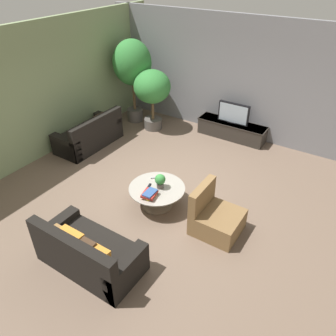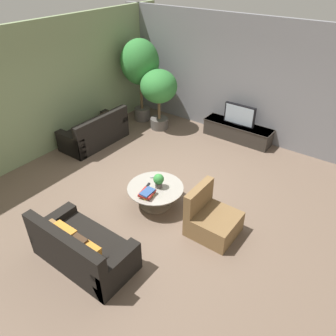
{
  "view_description": "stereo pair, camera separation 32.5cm",
  "coord_description": "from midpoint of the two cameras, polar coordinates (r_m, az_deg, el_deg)",
  "views": [
    {
      "loc": [
        3.05,
        -4.51,
        4.17
      ],
      "look_at": [
        0.09,
        0.07,
        0.55
      ],
      "focal_mm": 35.0,
      "sensor_mm": 36.0,
      "label": 1
    },
    {
      "loc": [
        3.32,
        -4.33,
        4.17
      ],
      "look_at": [
        0.09,
        0.07,
        0.55
      ],
      "focal_mm": 35.0,
      "sensor_mm": 36.0,
      "label": 2
    }
  ],
  "objects": [
    {
      "name": "couch_by_wall",
      "position": [
        8.58,
        -11.49,
        5.95
      ],
      "size": [
        0.84,
        1.71,
        0.84
      ],
      "rotation": [
        0.0,
        0.0,
        -1.57
      ],
      "color": "black",
      "rests_on": "ground"
    },
    {
      "name": "media_console",
      "position": [
        8.85,
        13.04,
        6.21
      ],
      "size": [
        1.81,
        0.5,
        0.44
      ],
      "color": "#2D2823",
      "rests_on": "ground"
    },
    {
      "name": "side_wall_left",
      "position": [
        8.37,
        -17.62,
        13.43
      ],
      "size": [
        0.12,
        7.4,
        3.0
      ],
      "primitive_type": "cube",
      "color": "gray",
      "rests_on": "ground"
    },
    {
      "name": "book_stack",
      "position": [
        5.98,
        -2.13,
        -4.45
      ],
      "size": [
        0.29,
        0.33,
        0.11
      ],
      "color": "gold",
      "rests_on": "coffee_table"
    },
    {
      "name": "remote_black",
      "position": [
        6.26,
        -2.09,
        -3.07
      ],
      "size": [
        0.08,
        0.16,
        0.02
      ],
      "primitive_type": "cube",
      "rotation": [
        0.0,
        0.0,
        0.27
      ],
      "color": "black",
      "rests_on": "coffee_table"
    },
    {
      "name": "coffee_table",
      "position": [
        6.3,
        -0.7,
        -4.32
      ],
      "size": [
        1.07,
        1.07,
        0.43
      ],
      "color": "#756656",
      "rests_on": "ground"
    },
    {
      "name": "potted_palm_tall",
      "position": [
        9.29,
        -3.85,
        17.44
      ],
      "size": [
        1.05,
        1.05,
        2.29
      ],
      "color": "#514C47",
      "rests_on": "ground"
    },
    {
      "name": "couch_near_entry",
      "position": [
        5.39,
        -13.06,
        -13.6
      ],
      "size": [
        1.65,
        0.84,
        0.84
      ],
      "rotation": [
        0.0,
        0.0,
        3.14
      ],
      "color": "black",
      "rests_on": "ground"
    },
    {
      "name": "television",
      "position": [
        8.65,
        13.43,
        8.96
      ],
      "size": [
        0.82,
        0.13,
        0.53
      ],
      "color": "black",
      "rests_on": "media_console"
    },
    {
      "name": "ground_plane",
      "position": [
        6.86,
        0.4,
        -3.87
      ],
      "size": [
        24.0,
        24.0,
        0.0
      ],
      "primitive_type": "plane",
      "color": "brown"
    },
    {
      "name": "potted_palm_corner",
      "position": [
        8.89,
        -0.54,
        13.53
      ],
      "size": [
        0.98,
        0.98,
        1.64
      ],
      "color": "#514C47",
      "rests_on": "ground"
    },
    {
      "name": "back_wall_stone",
      "position": [
        8.73,
        13.54,
        14.87
      ],
      "size": [
        7.4,
        0.12,
        3.0
      ],
      "primitive_type": "cube",
      "color": "slate",
      "rests_on": "ground"
    },
    {
      "name": "potted_plant_tabletop",
      "position": [
        6.13,
        -0.12,
        -2.16
      ],
      "size": [
        0.2,
        0.2,
        0.29
      ],
      "color": "#514C47",
      "rests_on": "coffee_table"
    },
    {
      "name": "remote_silver",
      "position": [
        6.47,
        -0.97,
        -1.64
      ],
      "size": [
        0.15,
        0.13,
        0.02
      ],
      "primitive_type": "cube",
      "rotation": [
        0.0,
        0.0,
        -0.9
      ],
      "color": "gray",
      "rests_on": "coffee_table"
    },
    {
      "name": "armchair_wicker",
      "position": [
        5.84,
        9.14,
        -8.88
      ],
      "size": [
        0.8,
        0.76,
        0.86
      ],
      "rotation": [
        0.0,
        0.0,
        1.57
      ],
      "color": "brown",
      "rests_on": "ground"
    }
  ]
}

